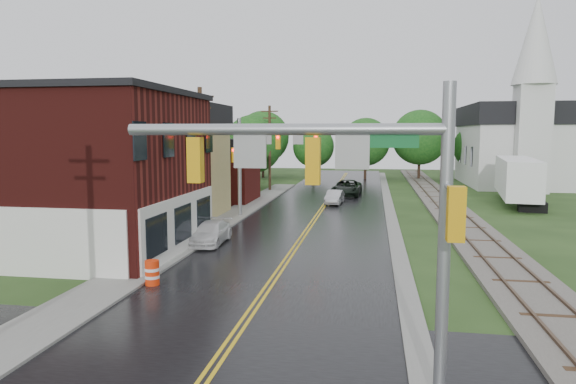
% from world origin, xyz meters
% --- Properties ---
extents(main_road, '(10.00, 90.00, 0.02)m').
position_xyz_m(main_road, '(0.00, 30.00, 0.00)').
color(main_road, black).
rests_on(main_road, ground).
extents(curb_right, '(0.80, 70.00, 0.12)m').
position_xyz_m(curb_right, '(5.40, 35.00, 0.00)').
color(curb_right, gray).
rests_on(curb_right, ground).
extents(sidewalk_left, '(2.40, 50.00, 0.12)m').
position_xyz_m(sidewalk_left, '(-6.20, 25.00, 0.00)').
color(sidewalk_left, gray).
rests_on(sidewalk_left, ground).
extents(brick_building, '(14.30, 10.30, 8.30)m').
position_xyz_m(brick_building, '(-12.48, 15.00, 4.15)').
color(brick_building, '#49120F').
rests_on(brick_building, ground).
extents(yellow_house, '(8.00, 7.00, 6.40)m').
position_xyz_m(yellow_house, '(-11.00, 26.00, 3.20)').
color(yellow_house, tan).
rests_on(yellow_house, ground).
extents(darkred_building, '(7.00, 6.00, 4.40)m').
position_xyz_m(darkred_building, '(-10.00, 35.00, 2.20)').
color(darkred_building, '#3F0F0C').
rests_on(darkred_building, ground).
extents(church, '(10.40, 18.40, 20.00)m').
position_xyz_m(church, '(20.00, 53.74, 5.83)').
color(church, silver).
rests_on(church, ground).
extents(railroad, '(3.20, 80.00, 0.30)m').
position_xyz_m(railroad, '(10.00, 35.00, 0.11)').
color(railroad, '#59544C').
rests_on(railroad, ground).
extents(traffic_signal_near, '(7.34, 0.30, 7.20)m').
position_xyz_m(traffic_signal_near, '(3.47, 2.00, 4.97)').
color(traffic_signal_near, gray).
rests_on(traffic_signal_near, ground).
extents(traffic_signal_far, '(7.34, 0.43, 7.20)m').
position_xyz_m(traffic_signal_far, '(-3.47, 27.00, 4.97)').
color(traffic_signal_far, gray).
rests_on(traffic_signal_far, ground).
extents(utility_pole_b, '(1.80, 0.28, 9.00)m').
position_xyz_m(utility_pole_b, '(-6.80, 22.00, 4.72)').
color(utility_pole_b, '#382616').
rests_on(utility_pole_b, ground).
extents(utility_pole_c, '(1.80, 0.28, 9.00)m').
position_xyz_m(utility_pole_c, '(-6.80, 44.00, 4.72)').
color(utility_pole_c, '#382616').
rests_on(utility_pole_c, ground).
extents(tree_left_a, '(6.80, 6.80, 8.67)m').
position_xyz_m(tree_left_a, '(-19.85, 21.90, 5.11)').
color(tree_left_a, black).
rests_on(tree_left_a, ground).
extents(tree_left_b, '(7.60, 7.60, 9.69)m').
position_xyz_m(tree_left_b, '(-17.85, 31.90, 5.72)').
color(tree_left_b, black).
rests_on(tree_left_b, ground).
extents(tree_left_c, '(6.00, 6.00, 7.65)m').
position_xyz_m(tree_left_c, '(-13.85, 39.90, 4.51)').
color(tree_left_c, black).
rests_on(tree_left_c, ground).
extents(tree_left_e, '(6.40, 6.40, 8.16)m').
position_xyz_m(tree_left_e, '(-8.85, 45.90, 4.81)').
color(tree_left_e, black).
rests_on(tree_left_e, ground).
extents(suv_dark, '(2.90, 5.73, 1.55)m').
position_xyz_m(suv_dark, '(1.55, 40.72, 0.78)').
color(suv_dark, black).
rests_on(suv_dark, ground).
extents(sedan_silver, '(1.55, 3.70, 1.19)m').
position_xyz_m(sedan_silver, '(0.80, 34.70, 0.59)').
color(sedan_silver, '#ADADB1').
rests_on(sedan_silver, ground).
extents(pickup_white, '(1.75, 4.17, 1.20)m').
position_xyz_m(pickup_white, '(-4.80, 17.56, 0.60)').
color(pickup_white, silver).
rests_on(pickup_white, ground).
extents(semi_trailer, '(4.62, 12.87, 3.95)m').
position_xyz_m(semi_trailer, '(16.36, 37.47, 2.34)').
color(semi_trailer, black).
rests_on(semi_trailer, ground).
extents(construction_barrel, '(0.58, 0.58, 1.02)m').
position_xyz_m(construction_barrel, '(-4.68, 9.66, 0.51)').
color(construction_barrel, red).
rests_on(construction_barrel, ground).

